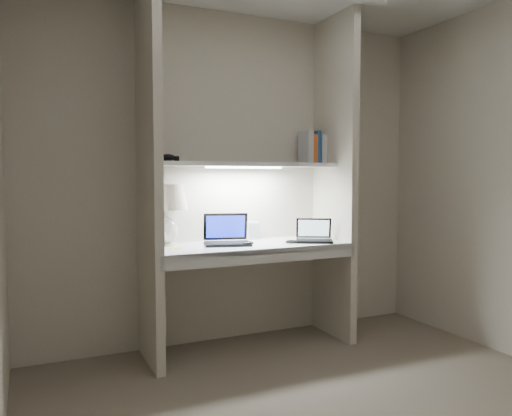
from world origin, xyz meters
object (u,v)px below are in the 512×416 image
laptop_main (227,237)px  laptop_netbook (314,236)px  table_lamp (167,204)px  book_row (316,148)px  speaker (252,231)px

laptop_main → laptop_netbook: (0.65, -0.14, -0.01)m
table_lamp → laptop_netbook: (1.07, -0.24, -0.25)m
laptop_main → book_row: book_row is taller
laptop_netbook → speaker: (-0.37, 0.31, 0.03)m
table_lamp → laptop_netbook: bearing=-12.9°
laptop_main → speaker: bearing=45.5°
table_lamp → book_row: bearing=-0.6°
table_lamp → book_row: (1.22, -0.01, 0.42)m
table_lamp → book_row: book_row is taller
laptop_main → speaker: (0.28, 0.16, 0.02)m
laptop_netbook → laptop_main: bearing=-164.1°
speaker → book_row: bearing=15.3°
laptop_netbook → book_row: (0.15, 0.23, 0.68)m
table_lamp → laptop_netbook: 1.12m
laptop_netbook → speaker: laptop_netbook is taller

